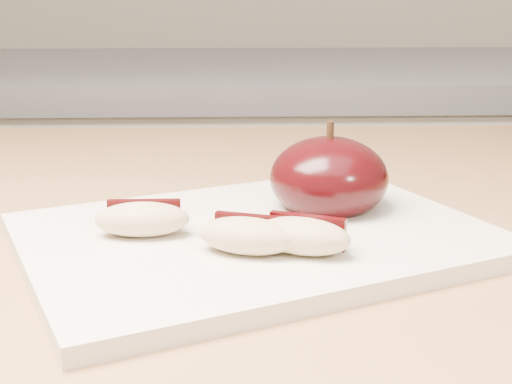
{
  "coord_description": "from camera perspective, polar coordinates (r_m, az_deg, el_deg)",
  "views": [
    {
      "loc": [
        -0.05,
        -0.03,
        1.06
      ],
      "look_at": [
        -0.03,
        0.41,
        0.94
      ],
      "focal_mm": 50.0,
      "sensor_mm": 36.0,
      "label": 1
    }
  ],
  "objects": [
    {
      "name": "apple_wedge_c",
      "position": [
        0.42,
        3.71,
        -3.48
      ],
      "size": [
        0.07,
        0.05,
        0.02
      ],
      "rotation": [
        0.0,
        0.0,
        -0.4
      ],
      "color": "tan",
      "rests_on": "cutting_board"
    },
    {
      "name": "back_cabinet",
      "position": [
        1.36,
        0.13,
        -9.71
      ],
      "size": [
        2.4,
        0.62,
        0.94
      ],
      "color": "silver",
      "rests_on": "ground"
    },
    {
      "name": "apple_wedge_a",
      "position": [
        0.45,
        -9.07,
        -2.12
      ],
      "size": [
        0.06,
        0.03,
        0.02
      ],
      "rotation": [
        0.0,
        0.0,
        0.0
      ],
      "color": "tan",
      "rests_on": "cutting_board"
    },
    {
      "name": "apple_half",
      "position": [
        0.5,
        5.85,
        1.1
      ],
      "size": [
        0.11,
        0.11,
        0.07
      ],
      "rotation": [
        0.0,
        0.0,
        0.36
      ],
      "color": "black",
      "rests_on": "cutting_board"
    },
    {
      "name": "apple_wedge_b",
      "position": [
        0.42,
        -0.69,
        -3.47
      ],
      "size": [
        0.06,
        0.05,
        0.02
      ],
      "rotation": [
        0.0,
        0.0,
        -0.32
      ],
      "color": "tan",
      "rests_on": "cutting_board"
    },
    {
      "name": "cutting_board",
      "position": [
        0.46,
        -0.0,
        -3.69
      ],
      "size": [
        0.35,
        0.31,
        0.01
      ],
      "primitive_type": "cube",
      "rotation": [
        0.0,
        0.0,
        0.41
      ],
      "color": "silver",
      "rests_on": "island_counter"
    }
  ]
}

